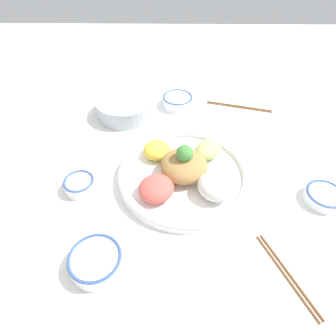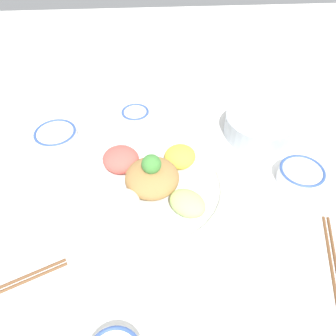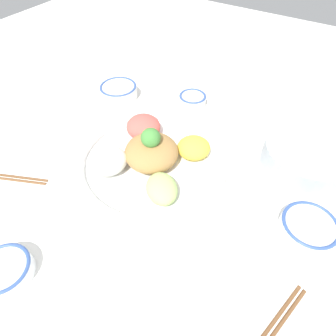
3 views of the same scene
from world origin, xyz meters
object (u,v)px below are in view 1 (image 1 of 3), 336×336
at_px(sauce_bowl_red, 79,184).
at_px(chopsticks_pair_far, 239,106).
at_px(sauce_bowl_dark, 178,101).
at_px(salad_platter, 184,172).
at_px(serving_spoon_extra, 31,320).
at_px(side_serving_bowl, 125,106).
at_px(serving_spoon_main, 319,165).
at_px(rice_bowl_blue, 324,196).
at_px(chopsticks_pair_near, 288,274).
at_px(rice_bowl_plain, 96,261).

xyz_separation_m(sauce_bowl_red, chopsticks_pair_far, (-0.41, 0.50, -0.02)).
bearing_deg(sauce_bowl_dark, sauce_bowl_red, -33.18).
relative_size(salad_platter, serving_spoon_extra, 3.20).
bearing_deg(side_serving_bowl, chopsticks_pair_far, 97.11).
bearing_deg(serving_spoon_main, chopsticks_pair_far, 151.34).
xyz_separation_m(sauce_bowl_red, rice_bowl_blue, (0.03, 0.65, -0.00)).
xyz_separation_m(rice_bowl_blue, serving_spoon_extra, (0.30, -0.67, -0.01)).
bearing_deg(side_serving_bowl, sauce_bowl_dark, 106.82).
xyz_separation_m(salad_platter, serving_spoon_main, (-0.06, 0.41, -0.03)).
bearing_deg(serving_spoon_extra, sauce_bowl_red, -159.29).
relative_size(rice_bowl_blue, chopsticks_pair_near, 0.50).
bearing_deg(serving_spoon_extra, rice_bowl_plain, 160.54).
distance_m(salad_platter, chopsticks_pair_far, 0.43).
bearing_deg(rice_bowl_plain, chopsticks_pair_near, 87.89).
bearing_deg(chopsticks_pair_far, salad_platter, -105.99).
distance_m(rice_bowl_plain, chopsticks_pair_near, 0.41).
height_order(sauce_bowl_red, chopsticks_pair_far, sauce_bowl_red).
bearing_deg(sauce_bowl_red, rice_bowl_plain, 21.64).
distance_m(side_serving_bowl, chopsticks_pair_near, 0.72).
height_order(sauce_bowl_dark, chopsticks_pair_near, sauce_bowl_dark).
xyz_separation_m(rice_bowl_blue, sauce_bowl_dark, (-0.44, -0.38, 0.01)).
bearing_deg(sauce_bowl_dark, rice_bowl_blue, 40.53).
bearing_deg(side_serving_bowl, serving_spoon_main, 67.12).
relative_size(sauce_bowl_red, rice_bowl_plain, 0.72).
bearing_deg(salad_platter, rice_bowl_blue, 79.11).
height_order(salad_platter, rice_bowl_blue, salad_platter).
height_order(rice_bowl_blue, side_serving_bowl, side_serving_bowl).
xyz_separation_m(rice_bowl_blue, chopsticks_pair_far, (-0.44, -0.15, -0.01)).
height_order(salad_platter, serving_spoon_main, salad_platter).
bearing_deg(serving_spoon_extra, rice_bowl_blue, 138.35).
relative_size(rice_bowl_plain, serving_spoon_main, 0.90).
bearing_deg(sauce_bowl_dark, serving_spoon_extra, -21.23).
xyz_separation_m(rice_bowl_plain, serving_spoon_extra, (0.11, -0.11, -0.02)).
distance_m(rice_bowl_plain, chopsticks_pair_far, 0.75).
bearing_deg(sauce_bowl_dark, serving_spoon_main, 53.23).
height_order(side_serving_bowl, chopsticks_pair_far, side_serving_bowl).
bearing_deg(side_serving_bowl, chopsticks_pair_near, 35.25).
distance_m(sauce_bowl_red, chopsticks_pair_far, 0.65).
bearing_deg(chopsticks_pair_near, serving_spoon_extra, 77.08).
relative_size(sauce_bowl_red, chopsticks_pair_far, 0.35).
height_order(rice_bowl_blue, chopsticks_pair_near, rice_bowl_blue).
bearing_deg(serving_spoon_main, rice_bowl_blue, -77.01).
xyz_separation_m(sauce_bowl_dark, serving_spoon_main, (0.31, 0.42, -0.02)).
bearing_deg(salad_platter, sauce_bowl_red, -81.95).
relative_size(chopsticks_pair_near, serving_spoon_main, 1.51).
xyz_separation_m(chopsticks_pair_near, serving_spoon_main, (-0.34, 0.19, -0.00)).
xyz_separation_m(sauce_bowl_dark, chopsticks_pair_far, (0.00, 0.23, -0.02)).
height_order(rice_bowl_blue, serving_spoon_main, rice_bowl_blue).
distance_m(rice_bowl_blue, sauce_bowl_dark, 0.58).
xyz_separation_m(salad_platter, rice_bowl_plain, (0.26, -0.20, -0.00)).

